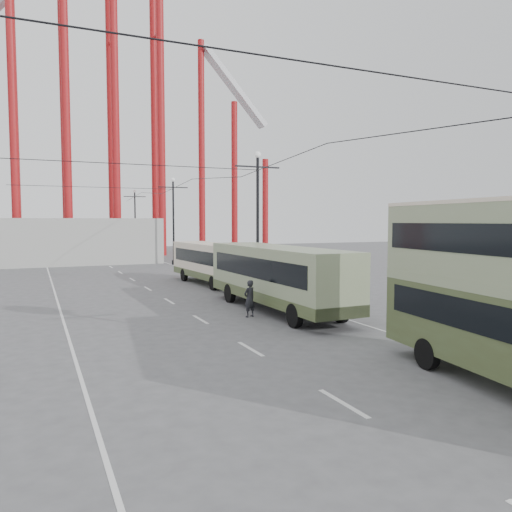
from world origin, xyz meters
name	(u,v)px	position (x,y,z in m)	size (l,w,h in m)	color
ground	(333,376)	(0.00, 0.00, 0.00)	(160.00, 160.00, 0.00)	#515153
road_markings	(157,293)	(-0.86, 19.70, 0.01)	(12.52, 120.00, 0.01)	silver
lamp_post_mid	(258,221)	(5.60, 18.00, 4.68)	(3.20, 0.44, 9.32)	black
lamp_post_far	(173,221)	(5.60, 40.00, 4.68)	(3.20, 0.44, 9.32)	black
lamp_post_distant	(135,221)	(5.60, 62.00, 4.68)	(3.20, 0.44, 9.32)	black
roller_coaster	(77,80)	(-2.49, 56.89, 22.92)	(52.95, 5.00, 55.48)	maroon
fairground_shed	(55,241)	(-6.00, 47.00, 2.50)	(22.00, 10.00, 5.00)	#A7A7A2
single_decker_green	(277,275)	(3.39, 10.60, 1.90)	(2.94, 11.94, 3.36)	gray
single_decker_cream	(211,261)	(3.82, 22.58, 1.71)	(3.11, 9.91, 3.04)	beige
pedestrian	(249,299)	(1.40, 9.65, 0.91)	(0.66, 0.43, 1.82)	black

